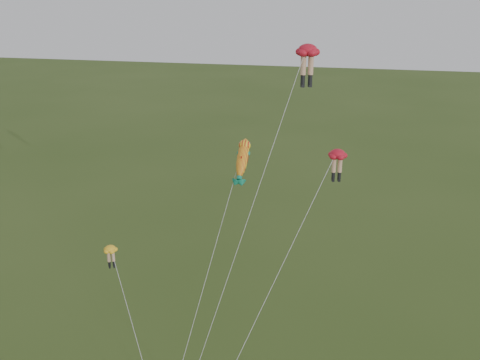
# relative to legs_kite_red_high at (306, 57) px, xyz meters

# --- Properties ---
(legs_kite_red_high) EXTENTS (7.32, 10.54, 22.08)m
(legs_kite_red_high) POSITION_rel_legs_kite_red_high_xyz_m (0.00, 0.00, 0.00)
(legs_kite_red_high) COLOR red
(legs_kite_red_high) RESTS_ON ground
(legs_kite_red_mid) EXTENTS (7.65, 10.80, 15.58)m
(legs_kite_red_mid) POSITION_rel_legs_kite_red_high_xyz_m (2.32, -1.80, -6.44)
(legs_kite_red_mid) COLOR red
(legs_kite_red_mid) RESTS_ON ground
(legs_kite_yellow) EXTENTS (6.26, 7.02, 8.99)m
(legs_kite_yellow) POSITION_rel_legs_kite_red_high_xyz_m (-12.04, -5.90, -12.95)
(legs_kite_yellow) COLOR yellow
(legs_kite_yellow) RESTS_ON ground
(fish_kite) EXTENTS (3.25, 11.98, 15.54)m
(fish_kite) POSITION_rel_legs_kite_red_high_xyz_m (-4.20, -0.28, -7.18)
(fish_kite) COLOR yellow
(fish_kite) RESTS_ON ground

